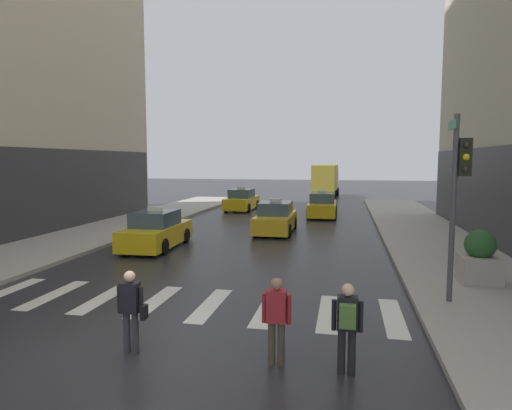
{
  "coord_description": "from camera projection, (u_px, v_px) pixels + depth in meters",
  "views": [
    {
      "loc": [
        4.19,
        -7.9,
        3.79
      ],
      "look_at": [
        1.0,
        8.0,
        2.16
      ],
      "focal_mm": 31.13,
      "sensor_mm": 36.0,
      "label": 1
    }
  ],
  "objects": [
    {
      "name": "ground_plane",
      "position": [
        129.0,
        350.0,
        8.91
      ],
      "size": [
        160.0,
        160.0,
        0.0
      ],
      "primitive_type": "plane",
      "color": "#26262B"
    },
    {
      "name": "traffic_light_pole",
      "position": [
        458.0,
        182.0,
        11.21
      ],
      "size": [
        0.44,
        0.84,
        4.8
      ],
      "color": "#47474C",
      "rests_on": "curb_right"
    },
    {
      "name": "pedestrian_with_handbag",
      "position": [
        131.0,
        307.0,
        8.7
      ],
      "size": [
        0.6,
        0.24,
        1.65
      ],
      "color": "#333338",
      "rests_on": "ground"
    },
    {
      "name": "planter_near_corner",
      "position": [
        479.0,
        259.0,
        13.25
      ],
      "size": [
        1.1,
        1.1,
        1.6
      ],
      "color": "#A8A399",
      "rests_on": "curb_right"
    },
    {
      "name": "taxi_third",
      "position": [
        322.0,
        206.0,
        29.96
      ],
      "size": [
        1.97,
        4.56,
        1.8
      ],
      "color": "yellow",
      "rests_on": "ground"
    },
    {
      "name": "pedestrian_with_backpack",
      "position": [
        347.0,
        322.0,
        7.77
      ],
      "size": [
        0.55,
        0.43,
        1.65
      ],
      "color": "black",
      "rests_on": "ground"
    },
    {
      "name": "pedestrian_plain_coat",
      "position": [
        277.0,
        316.0,
        8.18
      ],
      "size": [
        0.55,
        0.24,
        1.65
      ],
      "color": "#473D33",
      "rests_on": "ground"
    },
    {
      "name": "taxi_lead",
      "position": [
        156.0,
        231.0,
        19.3
      ],
      "size": [
        2.01,
        4.58,
        1.8
      ],
      "color": "yellow",
      "rests_on": "ground"
    },
    {
      "name": "taxi_fourth",
      "position": [
        242.0,
        201.0,
        34.04
      ],
      "size": [
        2.06,
        4.6,
        1.8
      ],
      "color": "yellow",
      "rests_on": "ground"
    },
    {
      "name": "crosswalk_markings",
      "position": [
        183.0,
        303.0,
        11.83
      ],
      "size": [
        11.3,
        2.8,
        0.01
      ],
      "color": "silver",
      "rests_on": "ground"
    },
    {
      "name": "box_truck",
      "position": [
        326.0,
        180.0,
        45.15
      ],
      "size": [
        2.55,
        7.63,
        3.35
      ],
      "color": "#2D2D2D",
      "rests_on": "ground"
    },
    {
      "name": "taxi_second",
      "position": [
        276.0,
        219.0,
        23.43
      ],
      "size": [
        1.96,
        4.55,
        1.8
      ],
      "color": "gold",
      "rests_on": "ground"
    }
  ]
}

